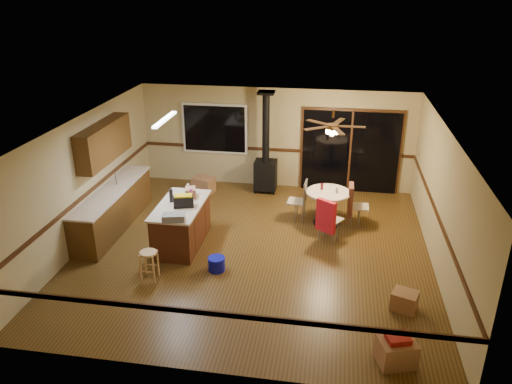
% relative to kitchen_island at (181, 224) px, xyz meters
% --- Properties ---
extents(floor, '(7.00, 7.00, 0.00)m').
position_rel_kitchen_island_xyz_m(floor, '(1.50, 0.00, -0.45)').
color(floor, '#4F3616').
rests_on(floor, ground).
extents(ceiling, '(7.00, 7.00, 0.00)m').
position_rel_kitchen_island_xyz_m(ceiling, '(1.50, 0.00, 2.15)').
color(ceiling, silver).
rests_on(ceiling, ground).
extents(wall_back, '(7.00, 0.00, 7.00)m').
position_rel_kitchen_island_xyz_m(wall_back, '(1.50, 3.50, 0.85)').
color(wall_back, tan).
rests_on(wall_back, ground).
extents(wall_front, '(7.00, 0.00, 7.00)m').
position_rel_kitchen_island_xyz_m(wall_front, '(1.50, -3.50, 0.85)').
color(wall_front, tan).
rests_on(wall_front, ground).
extents(wall_left, '(0.00, 7.00, 7.00)m').
position_rel_kitchen_island_xyz_m(wall_left, '(-2.00, 0.00, 0.85)').
color(wall_left, tan).
rests_on(wall_left, ground).
extents(wall_right, '(0.00, 7.00, 7.00)m').
position_rel_kitchen_island_xyz_m(wall_right, '(5.00, 0.00, 0.85)').
color(wall_right, tan).
rests_on(wall_right, ground).
extents(chair_rail, '(7.00, 7.00, 0.08)m').
position_rel_kitchen_island_xyz_m(chair_rail, '(1.50, 0.00, 0.55)').
color(chair_rail, '#3A1F0E').
rests_on(chair_rail, ground).
extents(window, '(1.72, 0.10, 1.32)m').
position_rel_kitchen_island_xyz_m(window, '(-0.10, 3.45, 1.05)').
color(window, black).
rests_on(window, ground).
extents(sliding_door, '(2.52, 0.10, 2.10)m').
position_rel_kitchen_island_xyz_m(sliding_door, '(3.40, 3.45, 0.60)').
color(sliding_door, black).
rests_on(sliding_door, ground).
extents(lower_cabinets, '(0.60, 3.00, 0.86)m').
position_rel_kitchen_island_xyz_m(lower_cabinets, '(-1.70, 0.50, -0.02)').
color(lower_cabinets, '#4F3114').
rests_on(lower_cabinets, ground).
extents(countertop, '(0.64, 3.04, 0.04)m').
position_rel_kitchen_island_xyz_m(countertop, '(-1.70, 0.50, 0.43)').
color(countertop, beige).
rests_on(countertop, lower_cabinets).
extents(upper_cabinets, '(0.35, 2.00, 0.80)m').
position_rel_kitchen_island_xyz_m(upper_cabinets, '(-1.83, 0.70, 1.45)').
color(upper_cabinets, '#4F3114').
rests_on(upper_cabinets, ground).
extents(kitchen_island, '(0.88, 1.68, 0.90)m').
position_rel_kitchen_island_xyz_m(kitchen_island, '(0.00, 0.00, 0.00)').
color(kitchen_island, '#4A2112').
rests_on(kitchen_island, ground).
extents(wood_stove, '(0.55, 0.50, 2.52)m').
position_rel_kitchen_island_xyz_m(wood_stove, '(1.30, 3.05, 0.28)').
color(wood_stove, black).
rests_on(wood_stove, ground).
extents(ceiling_fan, '(0.24, 0.24, 0.55)m').
position_rel_kitchen_island_xyz_m(ceiling_fan, '(2.93, 1.43, 1.76)').
color(ceiling_fan, brown).
rests_on(ceiling_fan, ceiling).
extents(fluorescent_strip, '(0.10, 1.20, 0.04)m').
position_rel_kitchen_island_xyz_m(fluorescent_strip, '(-0.30, 0.30, 2.11)').
color(fluorescent_strip, white).
rests_on(fluorescent_strip, ceiling).
extents(toolbox_grey, '(0.46, 0.32, 0.13)m').
position_rel_kitchen_island_xyz_m(toolbox_grey, '(0.10, -0.72, 0.51)').
color(toolbox_grey, slate).
rests_on(toolbox_grey, kitchen_island).
extents(toolbox_black, '(0.43, 0.31, 0.22)m').
position_rel_kitchen_island_xyz_m(toolbox_black, '(0.10, -0.07, 0.56)').
color(toolbox_black, black).
rests_on(toolbox_black, kitchen_island).
extents(toolbox_yellow_lid, '(0.39, 0.27, 0.03)m').
position_rel_kitchen_island_xyz_m(toolbox_yellow_lid, '(0.10, -0.07, 0.68)').
color(toolbox_yellow_lid, gold).
rests_on(toolbox_yellow_lid, toolbox_black).
extents(box_on_island, '(0.28, 0.33, 0.19)m').
position_rel_kitchen_island_xyz_m(box_on_island, '(0.10, 0.43, 0.54)').
color(box_on_island, '#946542').
rests_on(box_on_island, kitchen_island).
extents(bottle_dark, '(0.10, 0.10, 0.28)m').
position_rel_kitchen_island_xyz_m(bottle_dark, '(-0.21, 0.11, 0.59)').
color(bottle_dark, black).
rests_on(bottle_dark, kitchen_island).
extents(bottle_pink, '(0.08, 0.08, 0.24)m').
position_rel_kitchen_island_xyz_m(bottle_pink, '(0.16, 0.27, 0.57)').
color(bottle_pink, '#D84C8C').
rests_on(bottle_pink, kitchen_island).
extents(bottle_white, '(0.07, 0.07, 0.17)m').
position_rel_kitchen_island_xyz_m(bottle_white, '(-0.03, 0.69, 0.53)').
color(bottle_white, white).
rests_on(bottle_white, kitchen_island).
extents(bar_stool, '(0.41, 0.41, 0.56)m').
position_rel_kitchen_island_xyz_m(bar_stool, '(-0.20, -1.36, -0.17)').
color(bar_stool, tan).
rests_on(bar_stool, floor).
extents(blue_bucket, '(0.36, 0.36, 0.27)m').
position_rel_kitchen_island_xyz_m(blue_bucket, '(0.94, -0.88, -0.32)').
color(blue_bucket, '#0D11BA').
rests_on(blue_bucket, floor).
extents(dining_table, '(0.97, 0.97, 0.78)m').
position_rel_kitchen_island_xyz_m(dining_table, '(2.93, 1.43, 0.08)').
color(dining_table, black).
rests_on(dining_table, ground).
extents(glass_red, '(0.07, 0.07, 0.15)m').
position_rel_kitchen_island_xyz_m(glass_red, '(2.78, 1.53, 0.40)').
color(glass_red, '#590C14').
rests_on(glass_red, dining_table).
extents(glass_cream, '(0.07, 0.07, 0.14)m').
position_rel_kitchen_island_xyz_m(glass_cream, '(3.11, 1.38, 0.40)').
color(glass_cream, beige).
rests_on(glass_cream, dining_table).
extents(chair_left, '(0.43, 0.43, 0.51)m').
position_rel_kitchen_island_xyz_m(chair_left, '(2.33, 1.52, 0.14)').
color(chair_left, tan).
rests_on(chair_left, ground).
extents(chair_near, '(0.60, 0.62, 0.70)m').
position_rel_kitchen_island_xyz_m(chair_near, '(2.93, 0.58, 0.14)').
color(chair_near, tan).
rests_on(chair_near, ground).
extents(chair_right, '(0.46, 0.44, 0.70)m').
position_rel_kitchen_island_xyz_m(chair_right, '(3.45, 1.48, 0.14)').
color(chair_right, tan).
rests_on(chair_right, ground).
extents(box_under_window, '(0.61, 0.54, 0.41)m').
position_rel_kitchen_island_xyz_m(box_under_window, '(-0.26, 2.73, -0.25)').
color(box_under_window, '#946542').
rests_on(box_under_window, floor).
extents(box_corner_a, '(0.62, 0.56, 0.39)m').
position_rel_kitchen_island_xyz_m(box_corner_a, '(4.04, -2.88, -0.26)').
color(box_corner_a, '#946542').
rests_on(box_corner_a, floor).
extents(box_corner_b, '(0.50, 0.46, 0.33)m').
position_rel_kitchen_island_xyz_m(box_corner_b, '(4.30, -1.56, -0.29)').
color(box_corner_b, '#946542').
rests_on(box_corner_b, floor).
extents(box_small_red, '(0.38, 0.35, 0.08)m').
position_rel_kitchen_island_xyz_m(box_small_red, '(4.04, -2.88, -0.02)').
color(box_small_red, maroon).
rests_on(box_small_red, box_corner_a).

